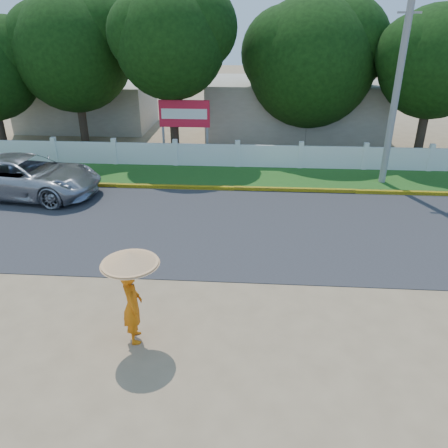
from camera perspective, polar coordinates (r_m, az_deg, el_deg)
name	(u,v)px	position (r m, az deg, el deg)	size (l,w,h in m)	color
ground	(218,304)	(11.26, -0.73, -10.39)	(120.00, 120.00, 0.00)	#9E8460
road	(229,227)	(15.13, 0.66, -0.35)	(60.00, 7.00, 0.02)	#38383A
grass_verge	(236,176)	(19.98, 1.57, 6.23)	(60.00, 3.50, 0.03)	#2D601E
curb	(234,188)	(18.36, 1.33, 4.67)	(40.00, 0.18, 0.16)	yellow
fence	(237,156)	(21.19, 1.77, 8.88)	(40.00, 0.10, 1.10)	silver
building_near	(292,108)	(27.64, 8.86, 14.77)	(10.00, 6.00, 3.20)	#B7AD99
building_far	(88,105)	(30.54, -17.29, 14.58)	(8.00, 5.00, 2.80)	#B7AD99
utility_pole	(396,94)	(19.62, 21.56, 15.50)	(0.28, 0.28, 7.54)	gray
vehicle	(27,176)	(19.28, -24.39, 5.70)	(2.70, 5.85, 1.62)	#A1A2A9
monk_with_parasol	(131,284)	(9.55, -12.06, -7.64)	(1.24, 1.24, 2.26)	#D5660B
billboard	(184,117)	(22.12, -5.19, 13.75)	(2.50, 0.13, 2.95)	gray
tree_row	(293,54)	(23.70, 8.96, 21.03)	(35.10, 8.12, 8.96)	#473828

